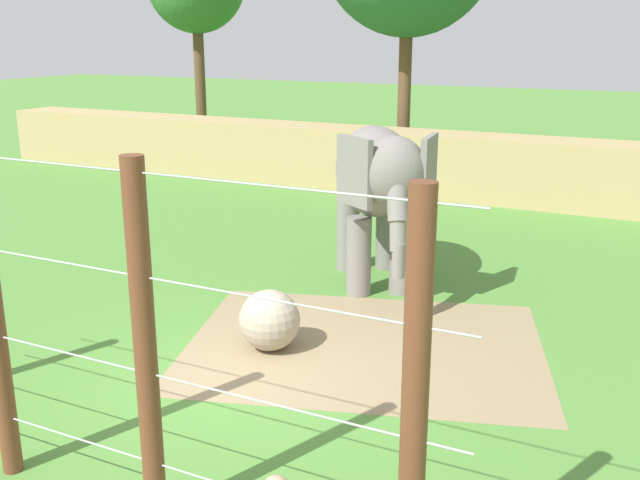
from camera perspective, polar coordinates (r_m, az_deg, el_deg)
The scene contains 6 objects.
ground_plane at distance 10.79m, azimuth -7.09°, elevation -10.89°, with size 120.00×120.00×0.00m, color #518938.
dirt_patch at distance 11.86m, azimuth 3.48°, elevation -8.20°, with size 5.63×4.36×0.01m, color #937F5B.
embankment_wall at distance 22.49m, azimuth 12.02°, elevation 5.58°, with size 36.00×1.80×1.90m, color tan.
elephant at distance 14.01m, azimuth 4.53°, elevation 4.58°, with size 3.09×3.86×3.17m.
enrichment_ball at distance 11.57m, azimuth -3.96°, elevation -6.25°, with size 0.97×0.97×0.97m, color tan.
cable_fence at distance 7.94m, azimuth -19.31°, elevation -6.78°, with size 8.51×0.22×3.79m.
Camera 1 is at (5.40, -7.99, 4.84)m, focal length 41.06 mm.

